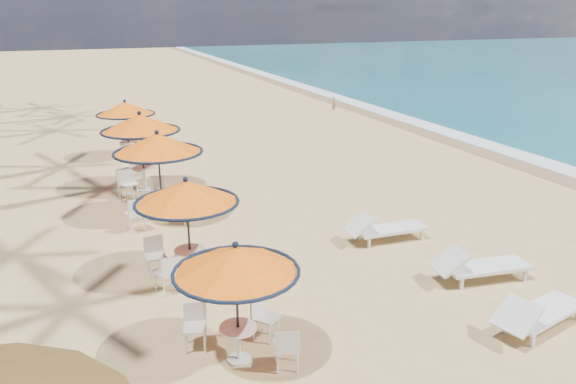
{
  "coord_description": "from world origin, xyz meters",
  "views": [
    {
      "loc": [
        -7.53,
        -7.95,
        5.69
      ],
      "look_at": [
        -2.52,
        4.75,
        1.2
      ],
      "focal_mm": 35.0,
      "sensor_mm": 36.0,
      "label": 1
    }
  ],
  "objects_px": {
    "station_4": "(127,115)",
    "lounger_far": "(383,228)",
    "station_3": "(138,133)",
    "lounger_mid": "(478,265)",
    "station_2": "(158,155)",
    "lounger_near": "(538,313)",
    "station_0": "(238,274)",
    "station_1": "(185,206)"
  },
  "relations": [
    {
      "from": "station_1",
      "to": "station_2",
      "type": "bearing_deg",
      "value": 88.94
    },
    {
      "from": "station_0",
      "to": "station_3",
      "type": "relative_size",
      "value": 0.83
    },
    {
      "from": "station_0",
      "to": "station_1",
      "type": "distance_m",
      "value": 3.27
    },
    {
      "from": "lounger_near",
      "to": "lounger_far",
      "type": "bearing_deg",
      "value": 81.52
    },
    {
      "from": "station_0",
      "to": "lounger_far",
      "type": "relative_size",
      "value": 1.01
    },
    {
      "from": "lounger_far",
      "to": "lounger_mid",
      "type": "bearing_deg",
      "value": -71.61
    },
    {
      "from": "station_2",
      "to": "lounger_far",
      "type": "distance_m",
      "value": 6.37
    },
    {
      "from": "lounger_mid",
      "to": "station_3",
      "type": "bearing_deg",
      "value": 129.84
    },
    {
      "from": "lounger_mid",
      "to": "station_2",
      "type": "bearing_deg",
      "value": 139.32
    },
    {
      "from": "station_4",
      "to": "lounger_mid",
      "type": "relative_size",
      "value": 1.04
    },
    {
      "from": "station_1",
      "to": "lounger_near",
      "type": "relative_size",
      "value": 1.04
    },
    {
      "from": "station_3",
      "to": "lounger_far",
      "type": "xyz_separation_m",
      "value": [
        5.14,
        -6.53,
        -1.55
      ]
    },
    {
      "from": "station_1",
      "to": "station_3",
      "type": "bearing_deg",
      "value": 90.76
    },
    {
      "from": "station_4",
      "to": "lounger_near",
      "type": "bearing_deg",
      "value": -70.58
    },
    {
      "from": "station_4",
      "to": "lounger_far",
      "type": "height_order",
      "value": "station_4"
    },
    {
      "from": "station_4",
      "to": "lounger_far",
      "type": "bearing_deg",
      "value": -65.24
    },
    {
      "from": "station_0",
      "to": "station_1",
      "type": "bearing_deg",
      "value": 93.14
    },
    {
      "from": "station_0",
      "to": "station_3",
      "type": "bearing_deg",
      "value": 91.53
    },
    {
      "from": "lounger_far",
      "to": "station_2",
      "type": "bearing_deg",
      "value": 145.83
    },
    {
      "from": "station_0",
      "to": "station_4",
      "type": "distance_m",
      "value": 14.44
    },
    {
      "from": "station_3",
      "to": "lounger_far",
      "type": "distance_m",
      "value": 8.46
    },
    {
      "from": "station_0",
      "to": "lounger_near",
      "type": "bearing_deg",
      "value": -12.31
    },
    {
      "from": "station_0",
      "to": "station_4",
      "type": "relative_size",
      "value": 0.93
    },
    {
      "from": "station_4",
      "to": "station_1",
      "type": "bearing_deg",
      "value": -90.1
    },
    {
      "from": "lounger_near",
      "to": "lounger_far",
      "type": "relative_size",
      "value": 1.03
    },
    {
      "from": "station_0",
      "to": "station_1",
      "type": "height_order",
      "value": "station_1"
    },
    {
      "from": "station_2",
      "to": "lounger_near",
      "type": "relative_size",
      "value": 1.14
    },
    {
      "from": "station_0",
      "to": "lounger_mid",
      "type": "xyz_separation_m",
      "value": [
        5.65,
        0.85,
        -1.23
      ]
    },
    {
      "from": "station_4",
      "to": "lounger_near",
      "type": "height_order",
      "value": "station_4"
    },
    {
      "from": "station_2",
      "to": "station_3",
      "type": "bearing_deg",
      "value": 93.25
    },
    {
      "from": "station_0",
      "to": "station_2",
      "type": "xyz_separation_m",
      "value": [
        -0.11,
        7.19,
        0.28
      ]
    },
    {
      "from": "station_2",
      "to": "station_1",
      "type": "bearing_deg",
      "value": -91.06
    },
    {
      "from": "station_2",
      "to": "lounger_mid",
      "type": "xyz_separation_m",
      "value": [
        5.76,
        -6.34,
        -1.5
      ]
    },
    {
      "from": "station_3",
      "to": "station_4",
      "type": "xyz_separation_m",
      "value": [
        0.11,
        4.39,
        -0.19
      ]
    },
    {
      "from": "station_2",
      "to": "lounger_near",
      "type": "height_order",
      "value": "station_2"
    },
    {
      "from": "lounger_near",
      "to": "lounger_far",
      "type": "xyz_separation_m",
      "value": [
        -0.47,
        4.69,
        0.0
      ]
    },
    {
      "from": "lounger_far",
      "to": "station_0",
      "type": "bearing_deg",
      "value": -141.96
    },
    {
      "from": "station_3",
      "to": "lounger_far",
      "type": "relative_size",
      "value": 1.21
    },
    {
      "from": "station_4",
      "to": "lounger_mid",
      "type": "bearing_deg",
      "value": -66.84
    },
    {
      "from": "station_3",
      "to": "lounger_mid",
      "type": "xyz_separation_m",
      "value": [
        5.92,
        -9.2,
        -1.54
      ]
    },
    {
      "from": "station_0",
      "to": "station_1",
      "type": "relative_size",
      "value": 0.93
    },
    {
      "from": "lounger_far",
      "to": "lounger_near",
      "type": "bearing_deg",
      "value": -82.12
    }
  ]
}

